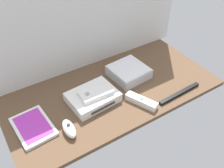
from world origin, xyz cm
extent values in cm
cube|color=brown|center=(0.00, 0.00, -1.00)|extent=(100.00, 48.00, 2.00)
cube|color=silver|center=(0.00, 24.60, 32.00)|extent=(110.00, 1.20, 64.00)
cube|color=white|center=(-10.98, -1.28, 2.20)|extent=(22.13, 17.52, 4.40)
cube|color=#2D2D2D|center=(-10.37, -9.46, 2.20)|extent=(12.01, 1.49, 0.80)
cube|color=silver|center=(12.82, 4.84, 2.50)|extent=(18.30, 18.30, 5.00)
cube|color=silver|center=(12.82, 4.84, 5.15)|extent=(17.57, 17.57, 0.30)
cube|color=white|center=(-38.83, -2.05, 0.70)|extent=(14.86, 19.88, 1.40)
cube|color=#B233B2|center=(-38.83, -2.05, 1.48)|extent=(12.24, 17.06, 0.16)
cube|color=white|center=(6.23, -14.35, 1.50)|extent=(9.17, 15.02, 3.00)
cylinder|color=#387FDB|center=(6.23, -14.35, 3.20)|extent=(1.40, 1.40, 0.40)
ellipsoid|color=white|center=(-27.43, -11.84, 2.00)|extent=(4.98, 10.24, 4.00)
sphere|color=#4C4C4C|center=(-27.43, -11.84, 4.40)|extent=(1.40, 1.40, 1.40)
cube|color=white|center=(-9.94, -2.49, 5.40)|extent=(14.64, 8.44, 2.00)
cylinder|color=#99999E|center=(-13.94, -2.36, 6.60)|extent=(2.06, 2.06, 0.40)
cube|color=black|center=(24.87, -19.01, 0.70)|extent=(24.05, 2.65, 1.40)
camera|label=1|loc=(-47.67, -75.31, 80.20)|focal=40.86mm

